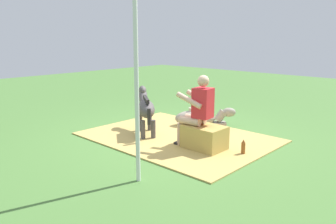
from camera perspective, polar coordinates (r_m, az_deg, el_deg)
ground_plane at (r=6.71m, az=0.87°, el=-4.19°), size 24.00×24.00×0.00m
hay_patch at (r=6.64m, az=1.66°, el=-4.27°), size 3.50×2.58×0.02m
hay_bale at (r=5.95m, az=6.17°, el=-4.34°), size 0.71×0.50×0.43m
person_seated at (r=5.91m, az=4.97°, el=0.56°), size 0.69×0.47×1.31m
pony_standing at (r=6.77m, az=-3.79°, el=0.71°), size 1.15×0.95×0.91m
pony_lying at (r=7.45m, az=5.37°, el=-1.01°), size 1.17×1.11×0.42m
soda_bottle at (r=5.82m, az=12.61°, el=-5.86°), size 0.07×0.07×0.27m
tent_pole_left at (r=4.41m, az=-5.32°, el=3.66°), size 0.06×0.06×2.53m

